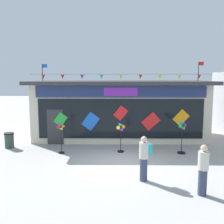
{
  "coord_description": "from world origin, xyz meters",
  "views": [
    {
      "loc": [
        -0.23,
        -11.19,
        3.83
      ],
      "look_at": [
        -0.38,
        2.94,
        1.89
      ],
      "focal_mm": 41.48,
      "sensor_mm": 36.0,
      "label": 1
    }
  ],
  "objects_px": {
    "kite_shop_building": "(120,109)",
    "wind_spinner_far_left": "(61,134)",
    "person_near_camera": "(203,170)",
    "wind_spinner_center_left": "(182,133)",
    "trash_bin": "(9,140)",
    "person_mid_plaza": "(144,157)",
    "wind_spinner_left": "(121,132)"
  },
  "relations": [
    {
      "from": "wind_spinner_far_left",
      "to": "person_near_camera",
      "type": "relative_size",
      "value": 0.93
    },
    {
      "from": "person_mid_plaza",
      "to": "trash_bin",
      "type": "xyz_separation_m",
      "value": [
        -6.78,
        4.4,
        -0.47
      ]
    },
    {
      "from": "trash_bin",
      "to": "person_mid_plaza",
      "type": "bearing_deg",
      "value": -32.94
    },
    {
      "from": "wind_spinner_left",
      "to": "wind_spinner_far_left",
      "type": "bearing_deg",
      "value": -174.98
    },
    {
      "from": "wind_spinner_far_left",
      "to": "person_near_camera",
      "type": "distance_m",
      "value": 7.14
    },
    {
      "from": "person_mid_plaza",
      "to": "person_near_camera",
      "type": "bearing_deg",
      "value": 25.96
    },
    {
      "from": "wind_spinner_far_left",
      "to": "wind_spinner_left",
      "type": "bearing_deg",
      "value": 5.02
    },
    {
      "from": "person_near_camera",
      "to": "wind_spinner_center_left",
      "type": "bearing_deg",
      "value": -35.92
    },
    {
      "from": "wind_spinner_center_left",
      "to": "person_mid_plaza",
      "type": "distance_m",
      "value": 4.12
    },
    {
      "from": "wind_spinner_center_left",
      "to": "person_near_camera",
      "type": "distance_m",
      "value": 4.62
    },
    {
      "from": "wind_spinner_center_left",
      "to": "trash_bin",
      "type": "xyz_separation_m",
      "value": [
        -9.06,
        0.96,
        -0.64
      ]
    },
    {
      "from": "wind_spinner_far_left",
      "to": "person_mid_plaza",
      "type": "distance_m",
      "value": 5.05
    },
    {
      "from": "person_near_camera",
      "to": "trash_bin",
      "type": "height_order",
      "value": "person_near_camera"
    },
    {
      "from": "person_mid_plaza",
      "to": "trash_bin",
      "type": "bearing_deg",
      "value": -153.78
    },
    {
      "from": "wind_spinner_far_left",
      "to": "trash_bin",
      "type": "xyz_separation_m",
      "value": [
        -3.03,
        1.02,
        -0.58
      ]
    },
    {
      "from": "wind_spinner_center_left",
      "to": "person_near_camera",
      "type": "bearing_deg",
      "value": -96.29
    },
    {
      "from": "wind_spinner_left",
      "to": "trash_bin",
      "type": "distance_m",
      "value": 6.09
    },
    {
      "from": "kite_shop_building",
      "to": "person_mid_plaza",
      "type": "distance_m",
      "value": 7.28
    },
    {
      "from": "kite_shop_building",
      "to": "wind_spinner_far_left",
      "type": "height_order",
      "value": "kite_shop_building"
    },
    {
      "from": "wind_spinner_far_left",
      "to": "wind_spinner_center_left",
      "type": "xyz_separation_m",
      "value": [
        6.03,
        0.06,
        0.06
      ]
    },
    {
      "from": "person_near_camera",
      "to": "person_mid_plaza",
      "type": "height_order",
      "value": "same"
    },
    {
      "from": "wind_spinner_center_left",
      "to": "wind_spinner_left",
      "type": "bearing_deg",
      "value": 176.23
    },
    {
      "from": "kite_shop_building",
      "to": "wind_spinner_far_left",
      "type": "xyz_separation_m",
      "value": [
        -3.0,
        -3.81,
        -0.81
      ]
    },
    {
      "from": "wind_spinner_center_left",
      "to": "trash_bin",
      "type": "relative_size",
      "value": 2.0
    },
    {
      "from": "person_near_camera",
      "to": "person_mid_plaza",
      "type": "xyz_separation_m",
      "value": [
        -1.77,
        1.16,
        0.03
      ]
    },
    {
      "from": "wind_spinner_far_left",
      "to": "trash_bin",
      "type": "height_order",
      "value": "wind_spinner_far_left"
    },
    {
      "from": "kite_shop_building",
      "to": "person_near_camera",
      "type": "xyz_separation_m",
      "value": [
        2.52,
        -8.34,
        -0.95
      ]
    },
    {
      "from": "wind_spinner_center_left",
      "to": "person_near_camera",
      "type": "xyz_separation_m",
      "value": [
        -0.51,
        -4.59,
        -0.21
      ]
    },
    {
      "from": "wind_spinner_far_left",
      "to": "wind_spinner_center_left",
      "type": "bearing_deg",
      "value": 0.58
    },
    {
      "from": "wind_spinner_left",
      "to": "wind_spinner_center_left",
      "type": "height_order",
      "value": "wind_spinner_center_left"
    },
    {
      "from": "kite_shop_building",
      "to": "trash_bin",
      "type": "relative_size",
      "value": 12.88
    },
    {
      "from": "person_mid_plaza",
      "to": "trash_bin",
      "type": "relative_size",
      "value": 2.02
    }
  ]
}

